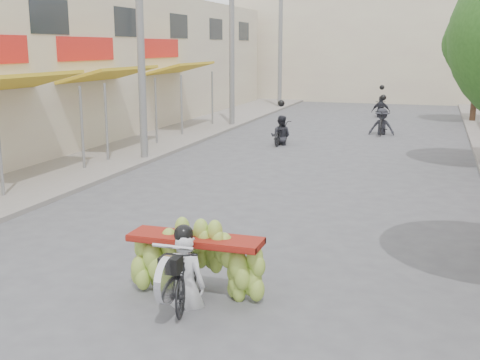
# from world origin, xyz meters

# --- Properties ---
(sidewalk_left) EXTENTS (4.00, 60.00, 0.12)m
(sidewalk_left) POSITION_xyz_m (-7.00, 15.00, 0.06)
(sidewalk_left) COLOR gray
(sidewalk_left) RESTS_ON ground
(shophouse_row_left) EXTENTS (9.77, 40.00, 6.00)m
(shophouse_row_left) POSITION_xyz_m (-11.98, 13.98, 3.00)
(shophouse_row_left) COLOR beige
(shophouse_row_left) RESTS_ON ground
(far_building) EXTENTS (20.00, 6.00, 7.00)m
(far_building) POSITION_xyz_m (0.00, 38.00, 3.50)
(far_building) COLOR beige
(far_building) RESTS_ON ground
(utility_pole_mid) EXTENTS (0.60, 0.24, 8.00)m
(utility_pole_mid) POSITION_xyz_m (-5.40, 12.00, 4.03)
(utility_pole_mid) COLOR slate
(utility_pole_mid) RESTS_ON ground
(utility_pole_far) EXTENTS (0.60, 0.24, 8.00)m
(utility_pole_far) POSITION_xyz_m (-5.40, 21.00, 4.03)
(utility_pole_far) COLOR slate
(utility_pole_far) RESTS_ON ground
(utility_pole_back) EXTENTS (0.60, 0.24, 8.00)m
(utility_pole_back) POSITION_xyz_m (-5.40, 30.00, 4.03)
(utility_pole_back) COLOR slate
(utility_pole_back) RESTS_ON ground
(street_tree_far) EXTENTS (3.40, 3.40, 5.25)m
(street_tree_far) POSITION_xyz_m (5.40, 26.00, 3.78)
(street_tree_far) COLOR #3A2719
(street_tree_far) RESTS_ON ground
(banana_motorbike) EXTENTS (2.20, 1.82, 2.05)m
(banana_motorbike) POSITION_xyz_m (0.35, 2.10, 0.69)
(banana_motorbike) COLOR black
(banana_motorbike) RESTS_ON ground
(bg_motorbike_a) EXTENTS (0.80, 1.57, 1.95)m
(bg_motorbike_a) POSITION_xyz_m (-1.93, 16.57, 0.75)
(bg_motorbike_a) COLOR black
(bg_motorbike_a) RESTS_ON ground
(bg_motorbike_b) EXTENTS (1.06, 1.89, 1.95)m
(bg_motorbike_b) POSITION_xyz_m (1.51, 20.43, 0.82)
(bg_motorbike_b) COLOR black
(bg_motorbike_b) RESTS_ON ground
(bg_motorbike_c) EXTENTS (1.05, 1.51, 1.95)m
(bg_motorbike_c) POSITION_xyz_m (0.89, 27.05, 0.83)
(bg_motorbike_c) COLOR black
(bg_motorbike_c) RESTS_ON ground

